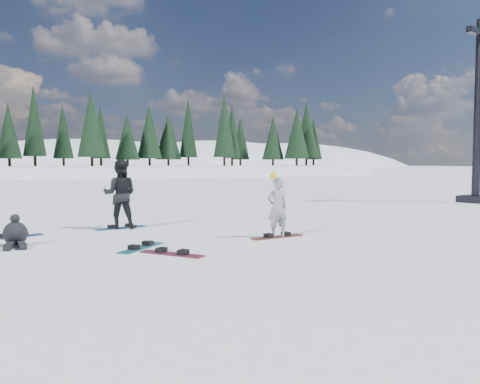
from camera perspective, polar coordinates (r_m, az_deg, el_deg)
name	(u,v)px	position (r m, az deg, el deg)	size (l,w,h in m)	color
ground	(281,233)	(13.09, 5.07, -5.05)	(420.00, 420.00, 0.00)	white
alpine_backdrop	(6,204)	(201.02, -26.66, -1.32)	(412.50, 227.00, 53.20)	white
lift_tower	(478,129)	(25.84, 26.99, 6.86)	(2.44, 1.61, 8.87)	black
snowboarder_woman	(277,207)	(12.26, 4.57, -1.86)	(0.59, 0.41, 1.72)	#97969B
snowboarder_man	(120,194)	(14.35, -14.42, -0.27)	(1.00, 0.78, 2.05)	black
seated_rider	(15,234)	(12.18, -25.71, -4.65)	(0.56, 0.91, 0.76)	black
snowboard_woman	(277,237)	(12.36, 4.56, -5.49)	(1.50, 0.28, 0.03)	maroon
snowboard_man	(121,228)	(14.45, -14.36, -4.27)	(1.50, 0.28, 0.03)	#1C699D
snowboard_loose_a	(141,248)	(11.01, -11.98, -6.68)	(1.50, 0.28, 0.03)	#16717D
snowboard_loose_c	(13,237)	(13.67, -25.98, -4.97)	(1.50, 0.28, 0.03)	navy
snowboard_loose_b	(172,254)	(10.19, -8.28, -7.48)	(1.50, 0.28, 0.03)	maroon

